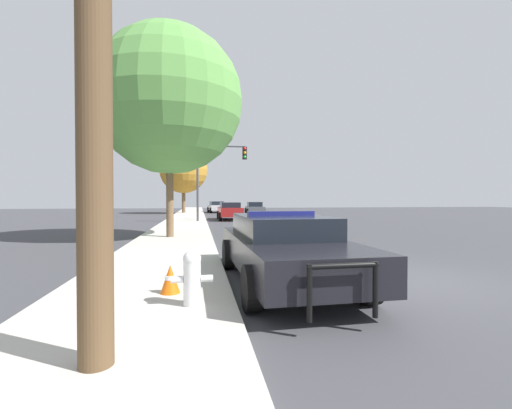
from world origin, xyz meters
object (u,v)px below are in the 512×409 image
object	(u,v)px
car_background_midblock	(230,210)
car_background_distant	(216,207)
traffic_light	(217,167)
car_background_oncoming	(255,208)
tree_sidewalk_near	(169,101)
utility_pole	(93,2)
tree_sidewalk_far	(184,170)
fire_hydrant	(192,276)
police_car	(284,246)
traffic_cone	(170,279)

from	to	relation	value
car_background_midblock	car_background_distant	world-z (taller)	car_background_midblock
traffic_light	car_background_oncoming	world-z (taller)	traffic_light
car_background_midblock	tree_sidewalk_near	bearing A→B (deg)	-105.52
utility_pole	tree_sidewalk_far	xyz separation A→B (m)	(-0.69, 35.42, 1.40)
fire_hydrant	utility_pole	xyz separation A→B (m)	(-0.85, -1.70, 2.95)
car_background_oncoming	tree_sidewalk_far	bearing A→B (deg)	-21.66
fire_hydrant	tree_sidewalk_near	bearing A→B (deg)	96.53
utility_pole	car_background_distant	world-z (taller)	utility_pole
car_background_oncoming	utility_pole	bearing A→B (deg)	81.21
car_background_midblock	fire_hydrant	bearing A→B (deg)	-96.29
police_car	utility_pole	world-z (taller)	utility_pole
fire_hydrant	traffic_light	world-z (taller)	traffic_light
traffic_light	traffic_cone	distance (m)	18.81
traffic_cone	traffic_light	bearing A→B (deg)	84.55
utility_pole	car_background_oncoming	size ratio (longest dim) A/B	1.58
police_car	tree_sidewalk_near	world-z (taller)	tree_sidewalk_near
traffic_light	car_background_midblock	distance (m)	4.45
tree_sidewalk_near	car_background_midblock	bearing A→B (deg)	74.21
traffic_light	tree_sidewalk_near	bearing A→B (deg)	-104.00
car_background_distant	tree_sidewalk_near	bearing A→B (deg)	-101.13
car_background_distant	traffic_cone	world-z (taller)	car_background_distant
car_background_oncoming	tree_sidewalk_near	world-z (taller)	tree_sidewalk_near
fire_hydrant	car_background_distant	xyz separation A→B (m)	(2.21, 36.33, 0.17)
car_background_distant	tree_sidewalk_far	world-z (taller)	tree_sidewalk_far
car_background_midblock	tree_sidewalk_near	distance (m)	14.09
car_background_distant	tree_sidewalk_far	distance (m)	6.20
car_background_distant	tree_sidewalk_near	world-z (taller)	tree_sidewalk_near
traffic_light	tree_sidewalk_near	distance (m)	10.26
utility_pole	tree_sidewalk_far	distance (m)	35.45
police_car	tree_sidewalk_far	bearing A→B (deg)	-85.45
fire_hydrant	car_background_midblock	world-z (taller)	car_background_midblock
traffic_light	car_background_distant	xyz separation A→B (m)	(0.83, 17.23, -3.20)
tree_sidewalk_near	traffic_cone	size ratio (longest dim) A/B	18.20
car_background_midblock	tree_sidewalk_far	bearing A→B (deg)	109.43
utility_pole	tree_sidewalk_near	xyz separation A→B (m)	(-0.21, 10.98, 2.15)
car_background_midblock	traffic_cone	distance (m)	21.48
traffic_light	car_background_oncoming	size ratio (longest dim) A/B	1.29
traffic_cone	tree_sidewalk_near	bearing A→B (deg)	94.61
fire_hydrant	traffic_light	size ratio (longest dim) A/B	0.15
car_background_midblock	car_background_distant	xyz separation A→B (m)	(-0.32, 14.34, -0.03)
police_car	fire_hydrant	xyz separation A→B (m)	(-1.79, -1.62, -0.18)
police_car	traffic_cone	world-z (taller)	police_car
police_car	traffic_cone	distance (m)	2.37
car_background_midblock	traffic_cone	bearing A→B (deg)	-97.49
police_car	traffic_light	distance (m)	17.77
fire_hydrant	car_background_distant	bearing A→B (deg)	86.51
tree_sidewalk_near	fire_hydrant	bearing A→B (deg)	-83.47
traffic_light	utility_pole	bearing A→B (deg)	-96.14
tree_sidewalk_far	car_background_distant	bearing A→B (deg)	34.76
car_background_distant	traffic_cone	xyz separation A→B (m)	(-2.58, -35.62, -0.36)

